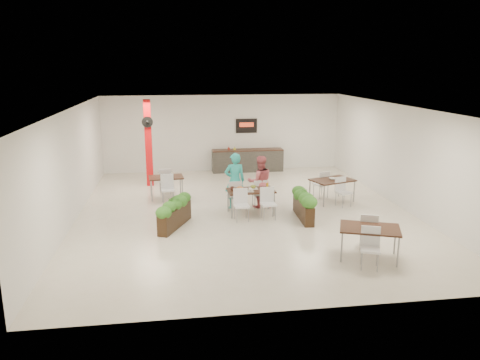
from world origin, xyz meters
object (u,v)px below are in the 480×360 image
diner_man (235,181)px  side_table_b (332,183)px  side_table_c (370,232)px  planter_left (175,210)px  planter_right (304,203)px  side_table_a (166,180)px  service_counter (247,160)px  main_table (250,194)px  diner_woman (260,182)px  red_column (149,142)px

diner_man → side_table_b: (3.27, 0.27, -0.24)m
side_table_c → planter_left: bearing=168.9°
planter_right → side_table_a: size_ratio=1.06×
service_counter → main_table: service_counter is taller
planter_left → service_counter: bearing=65.1°
side_table_c → diner_woman: bearing=133.3°
diner_man → red_column: bearing=-53.0°
planter_left → diner_woman: bearing=29.8°
diner_man → diner_woman: diner_man is taller
red_column → diner_woman: 4.94m
red_column → planter_left: 5.07m
service_counter → planter_left: bearing=-114.9°
planter_left → side_table_c: 5.28m
diner_woman → planter_left: diner_woman is taller
diner_man → side_table_c: 5.07m
red_column → planter_right: (4.63, -4.63, -1.16)m
side_table_a → side_table_c: size_ratio=0.99×
service_counter → planter_right: bearing=-84.5°
service_counter → diner_man: (-1.23, -5.18, 0.39)m
diner_woman → side_table_c: size_ratio=1.00×
main_table → planter_right: bearing=-24.2°
main_table → diner_woman: diner_woman is taller
red_column → service_counter: 4.56m
service_counter → side_table_b: bearing=-67.5°
diner_man → diner_woman: bearing=177.2°
diner_woman → planter_right: size_ratio=0.95×
diner_woman → side_table_a: bearing=-29.2°
side_table_b → side_table_c: same height
service_counter → diner_man: size_ratio=1.69×
diner_man → planter_right: size_ratio=1.02×
service_counter → side_table_c: service_counter is taller
diner_woman → side_table_b: (2.47, 0.27, -0.19)m
service_counter → diner_woman: bearing=-94.8°
service_counter → diner_man: 5.34m
main_table → side_table_c: bearing=-59.4°
diner_woman → planter_right: (1.06, -1.31, -0.35)m
service_counter → diner_man: service_counter is taller
red_column → main_table: red_column is taller
diner_woman → planter_right: diner_woman is taller
side_table_a → side_table_b: same height
main_table → diner_woman: size_ratio=1.01×
service_counter → side_table_b: service_counter is taller
service_counter → main_table: bearing=-98.2°
diner_man → side_table_b: size_ratio=1.06×
red_column → service_counter: (4.00, 1.86, -1.15)m
service_counter → diner_woman: 5.21m
planter_left → side_table_b: size_ratio=1.01×
planter_right → diner_man: bearing=144.7°
side_table_c → red_column: bearing=146.0°
side_table_b → diner_man: bearing=165.7°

